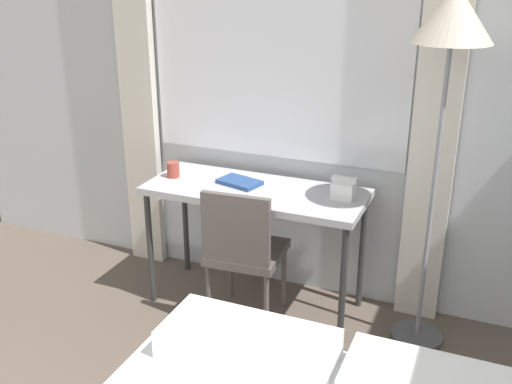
{
  "coord_description": "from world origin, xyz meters",
  "views": [
    {
      "loc": [
        1.0,
        0.16,
        1.98
      ],
      "look_at": [
        -0.06,
        2.68,
        0.9
      ],
      "focal_mm": 42.0,
      "sensor_mm": 36.0,
      "label": 1
    }
  ],
  "objects_px": {
    "desk": "(255,199)",
    "book": "(240,182)",
    "desk_chair": "(243,248)",
    "telephone": "(344,189)",
    "standing_lamp": "(451,41)",
    "mug": "(173,170)"
  },
  "relations": [
    {
      "from": "desk_chair",
      "to": "telephone",
      "type": "height_order",
      "value": "telephone"
    },
    {
      "from": "telephone",
      "to": "book",
      "type": "relative_size",
      "value": 0.51
    },
    {
      "from": "desk",
      "to": "book",
      "type": "relative_size",
      "value": 4.65
    },
    {
      "from": "book",
      "to": "telephone",
      "type": "bearing_deg",
      "value": 2.76
    },
    {
      "from": "desk_chair",
      "to": "mug",
      "type": "bearing_deg",
      "value": 156.04
    },
    {
      "from": "desk",
      "to": "desk_chair",
      "type": "height_order",
      "value": "desk_chair"
    },
    {
      "from": "desk",
      "to": "telephone",
      "type": "xyz_separation_m",
      "value": [
        0.5,
        0.06,
        0.12
      ]
    },
    {
      "from": "mug",
      "to": "desk",
      "type": "bearing_deg",
      "value": 1.28
    },
    {
      "from": "telephone",
      "to": "mug",
      "type": "height_order",
      "value": "telephone"
    },
    {
      "from": "telephone",
      "to": "mug",
      "type": "distance_m",
      "value": 1.03
    },
    {
      "from": "standing_lamp",
      "to": "telephone",
      "type": "bearing_deg",
      "value": 172.91
    },
    {
      "from": "standing_lamp",
      "to": "book",
      "type": "relative_size",
      "value": 6.91
    },
    {
      "from": "standing_lamp",
      "to": "mug",
      "type": "distance_m",
      "value": 1.71
    },
    {
      "from": "desk_chair",
      "to": "standing_lamp",
      "type": "height_order",
      "value": "standing_lamp"
    },
    {
      "from": "desk_chair",
      "to": "telephone",
      "type": "relative_size",
      "value": 6.08
    },
    {
      "from": "desk",
      "to": "desk_chair",
      "type": "relative_size",
      "value": 1.51
    },
    {
      "from": "desk_chair",
      "to": "book",
      "type": "bearing_deg",
      "value": 113.99
    },
    {
      "from": "desk_chair",
      "to": "book",
      "type": "distance_m",
      "value": 0.4
    },
    {
      "from": "desk",
      "to": "standing_lamp",
      "type": "relative_size",
      "value": 0.67
    },
    {
      "from": "desk",
      "to": "mug",
      "type": "bearing_deg",
      "value": -178.72
    },
    {
      "from": "telephone",
      "to": "desk",
      "type": "bearing_deg",
      "value": -173.09
    },
    {
      "from": "standing_lamp",
      "to": "telephone",
      "type": "xyz_separation_m",
      "value": [
        -0.47,
        0.06,
        -0.81
      ]
    }
  ]
}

